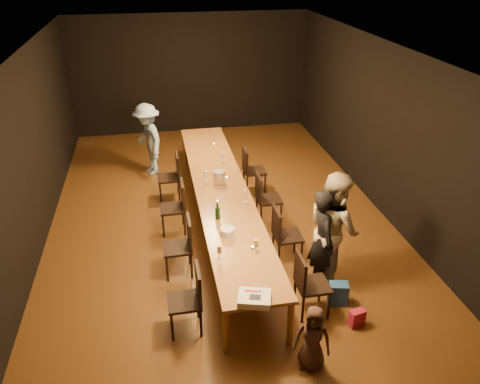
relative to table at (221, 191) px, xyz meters
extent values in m
plane|color=#4C2813|center=(0.00, 0.00, -0.70)|extent=(10.00, 10.00, 0.00)
cube|color=black|center=(0.00, 5.00, 0.80)|extent=(6.00, 0.04, 3.00)
cube|color=black|center=(-3.00, 0.00, 0.80)|extent=(0.04, 10.00, 3.00)
cube|color=black|center=(3.00, 0.00, 0.80)|extent=(0.04, 10.00, 3.00)
cube|color=silver|center=(0.00, 0.00, 2.30)|extent=(6.00, 10.00, 0.04)
cube|color=brown|center=(0.00, 0.00, 0.02)|extent=(0.90, 6.00, 0.05)
cylinder|color=brown|center=(-0.40, -2.90, -0.35)|extent=(0.08, 0.08, 0.70)
cylinder|color=brown|center=(0.40, -2.90, -0.35)|extent=(0.08, 0.08, 0.70)
cylinder|color=brown|center=(-0.40, 2.90, -0.35)|extent=(0.08, 0.08, 0.70)
cylinder|color=brown|center=(0.40, 2.90, -0.35)|extent=(0.08, 0.08, 0.70)
imported|color=black|center=(1.15, -1.86, 0.08)|extent=(0.40, 0.59, 1.56)
imported|color=beige|center=(1.34, -1.76, 0.17)|extent=(0.81, 0.96, 1.75)
imported|color=#85A5CE|center=(-1.19, 2.49, 0.07)|extent=(0.89, 1.14, 1.55)
imported|color=#432B26|center=(0.55, -3.29, -0.27)|extent=(0.50, 0.42, 0.86)
cube|color=#BF1C3F|center=(1.36, -2.76, -0.58)|extent=(0.22, 0.15, 0.24)
cube|color=#265BA6|center=(1.27, -2.30, -0.54)|extent=(0.29, 0.23, 0.33)
cube|color=white|center=(-0.06, -2.90, 0.09)|extent=(0.45, 0.40, 0.09)
cube|color=black|center=(-0.06, -2.93, 0.14)|extent=(0.15, 0.13, 0.00)
cube|color=red|center=(-0.06, -2.82, 0.14)|extent=(0.20, 0.09, 0.00)
cylinder|color=silver|center=(-0.13, -1.46, 0.11)|extent=(0.27, 0.27, 0.12)
cylinder|color=silver|center=(0.00, 0.21, 0.16)|extent=(0.22, 0.22, 0.23)
cylinder|color=#B2B7B2|center=(0.15, -1.84, 0.06)|extent=(0.05, 0.05, 0.03)
cylinder|color=#B2B7B2|center=(0.15, 0.36, 0.06)|extent=(0.05, 0.05, 0.03)
cylinder|color=#B2B7B2|center=(0.15, 1.97, 0.06)|extent=(0.05, 0.05, 0.03)
camera|label=1|loc=(-1.02, -7.02, 3.73)|focal=35.00mm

